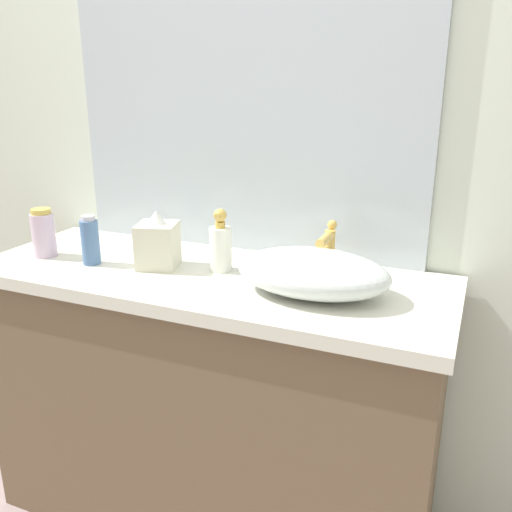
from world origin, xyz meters
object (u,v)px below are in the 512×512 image
lotion_bottle (90,241)px  tissue_box (158,243)px  perfume_bottle (43,233)px  soap_dispenser (221,245)px  sink_basin (313,273)px

lotion_bottle → tissue_box: tissue_box is taller
perfume_bottle → tissue_box: size_ratio=0.89×
perfume_bottle → soap_dispenser: bearing=9.4°
lotion_bottle → sink_basin: bearing=2.3°
perfume_bottle → lotion_bottle: bearing=-1.5°
soap_dispenser → lotion_bottle: soap_dispenser is taller
sink_basin → perfume_bottle: perfume_bottle is taller
sink_basin → perfume_bottle: bearing=-178.5°
soap_dispenser → perfume_bottle: (-0.59, -0.10, -0.00)m
tissue_box → soap_dispenser: bearing=13.0°
soap_dispenser → perfume_bottle: soap_dispenser is taller
lotion_bottle → perfume_bottle: perfume_bottle is taller
tissue_box → perfume_bottle: bearing=-172.4°
soap_dispenser → tissue_box: (-0.19, -0.04, -0.00)m
sink_basin → perfume_bottle: (-0.90, -0.02, 0.02)m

